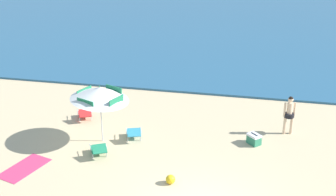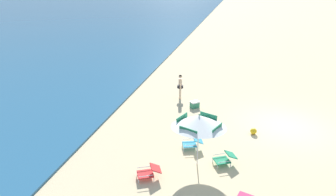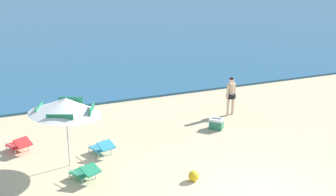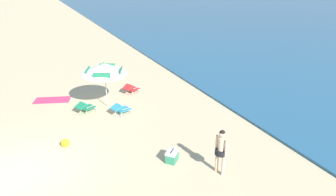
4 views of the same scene
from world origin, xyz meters
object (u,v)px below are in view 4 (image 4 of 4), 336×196
at_px(lounge_chair_under_umbrella, 131,88).
at_px(beach_towel, 52,100).
at_px(person_standing_near_shore, 221,149).
at_px(beach_umbrella_striped_main, 104,68).
at_px(lounge_chair_beside_umbrella, 85,107).
at_px(cooler_box, 172,156).
at_px(beach_ball, 65,143).
at_px(lounge_chair_facing_sea, 121,109).

relative_size(lounge_chair_under_umbrella, beach_towel, 0.57).
distance_m(person_standing_near_shore, beach_towel, 9.98).
height_order(beach_umbrella_striped_main, person_standing_near_shore, beach_umbrella_striped_main).
relative_size(lounge_chair_beside_umbrella, person_standing_near_shore, 0.65).
relative_size(cooler_box, beach_ball, 1.91).
bearing_deg(cooler_box, beach_ball, -127.71).
distance_m(cooler_box, beach_towel, 8.33).
relative_size(beach_umbrella_striped_main, beach_towel, 1.33).
height_order(lounge_chair_under_umbrella, lounge_chair_facing_sea, lounge_chair_under_umbrella).
relative_size(lounge_chair_under_umbrella, beach_ball, 3.28).
distance_m(beach_umbrella_striped_main, lounge_chair_facing_sea, 2.06).
relative_size(lounge_chair_under_umbrella, cooler_box, 1.71).
height_order(beach_umbrella_striped_main, beach_ball, beach_umbrella_striped_main).
bearing_deg(beach_towel, lounge_chair_beside_umbrella, 31.01).
bearing_deg(beach_ball, person_standing_near_shore, 49.33).
distance_m(lounge_chair_facing_sea, beach_ball, 3.36).
bearing_deg(beach_umbrella_striped_main, lounge_chair_facing_sea, 18.15).
distance_m(lounge_chair_under_umbrella, lounge_chair_facing_sea, 2.77).
xyz_separation_m(cooler_box, beach_ball, (-2.53, -3.27, -0.05)).
relative_size(beach_umbrella_striped_main, lounge_chair_under_umbrella, 2.34).
xyz_separation_m(person_standing_near_shore, beach_towel, (-8.87, -4.48, -0.90)).
bearing_deg(beach_ball, cooler_box, 52.29).
bearing_deg(person_standing_near_shore, lounge_chair_beside_umbrella, -154.66).
relative_size(beach_umbrella_striped_main, lounge_chair_facing_sea, 2.40).
bearing_deg(cooler_box, lounge_chair_facing_sea, -173.06).
bearing_deg(cooler_box, beach_umbrella_striped_main, -170.72).
bearing_deg(lounge_chair_facing_sea, cooler_box, 6.94).
xyz_separation_m(cooler_box, beach_towel, (-7.62, -3.36, -0.20)).
bearing_deg(person_standing_near_shore, lounge_chair_facing_sea, -163.75).
bearing_deg(lounge_chair_beside_umbrella, beach_towel, -148.99).
bearing_deg(lounge_chair_beside_umbrella, cooler_box, 20.53).
relative_size(lounge_chair_facing_sea, beach_towel, 0.55).
bearing_deg(lounge_chair_under_umbrella, beach_umbrella_striped_main, -51.36).
height_order(lounge_chair_facing_sea, cooler_box, lounge_chair_facing_sea).
bearing_deg(lounge_chair_under_umbrella, lounge_chair_facing_sea, -27.52).
bearing_deg(lounge_chair_beside_umbrella, beach_ball, -23.62).
bearing_deg(beach_towel, beach_ball, 1.00).
xyz_separation_m(beach_ball, beach_towel, (-5.09, -0.09, -0.15)).
relative_size(lounge_chair_facing_sea, cooler_box, 1.67).
bearing_deg(person_standing_near_shore, beach_ball, -130.67).
bearing_deg(beach_ball, lounge_chair_facing_sea, 125.89).
relative_size(lounge_chair_under_umbrella, lounge_chair_beside_umbrella, 1.00).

